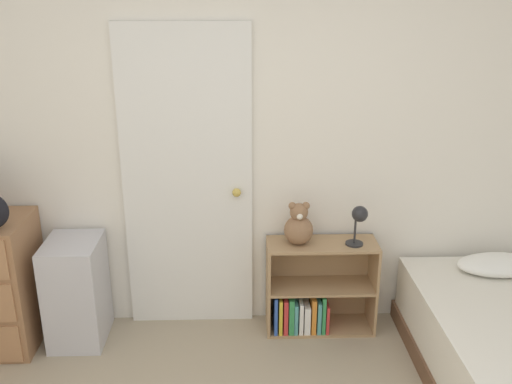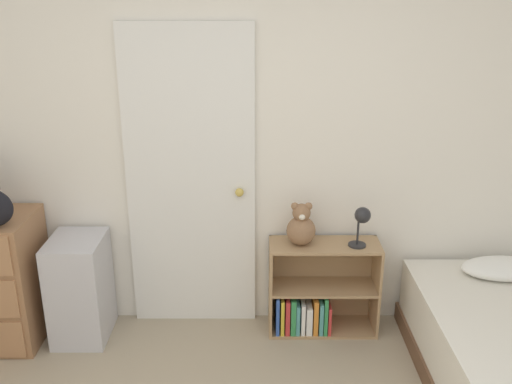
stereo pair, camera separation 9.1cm
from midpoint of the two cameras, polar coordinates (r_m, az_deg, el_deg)
name	(u,v)px [view 2 (the right image)]	position (r m, az deg, el deg)	size (l,w,h in m)	color
wall_back	(246,139)	(3.64, -0.25, 5.29)	(10.00, 0.06, 2.55)	white
door_closed	(189,183)	(3.69, -6.03, 0.94)	(0.83, 0.09, 2.00)	white
storage_bin	(78,289)	(3.91, -16.72, -9.23)	(0.34, 0.42, 0.69)	silver
bookshelf	(313,296)	(3.89, 6.41, -10.30)	(0.72, 0.28, 0.63)	tan
teddy_bear	(299,226)	(3.65, 5.05, -3.46)	(0.19, 0.19, 0.28)	#8C6647
desk_lamp	(360,219)	(3.64, 11.05, -2.69)	(0.13, 0.12, 0.27)	#262628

